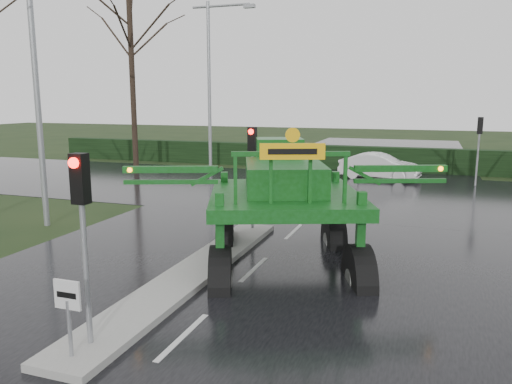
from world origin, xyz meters
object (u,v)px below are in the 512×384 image
(keep_left_sign, at_px, (68,306))
(crop_sprayer, at_px, (220,192))
(traffic_signal_far, at_px, (479,136))
(street_light_left_near, at_px, (41,51))
(traffic_signal_mid, at_px, (252,156))
(street_light_left_far, at_px, (214,72))
(traffic_signal_near, at_px, (82,209))
(white_sedan, at_px, (379,179))

(keep_left_sign, distance_m, crop_sprayer, 4.72)
(crop_sprayer, bearing_deg, keep_left_sign, -120.84)
(traffic_signal_far, xyz_separation_m, street_light_left_near, (-14.69, -14.01, 3.40))
(traffic_signal_mid, bearing_deg, street_light_left_far, 118.86)
(traffic_signal_near, bearing_deg, traffic_signal_mid, 90.00)
(traffic_signal_mid, bearing_deg, crop_sprayer, -80.07)
(street_light_left_near, xyz_separation_m, crop_sprayer, (7.68, -2.99, -3.76))
(street_light_left_far, height_order, white_sedan, street_light_left_far)
(keep_left_sign, xyz_separation_m, traffic_signal_mid, (0.00, 8.99, 1.53))
(white_sedan, bearing_deg, crop_sprayer, -178.17)
(traffic_signal_near, height_order, street_light_left_far, street_light_left_far)
(white_sedan, bearing_deg, street_light_left_far, 101.65)
(traffic_signal_near, height_order, crop_sprayer, crop_sprayer)
(keep_left_sign, height_order, traffic_signal_far, traffic_signal_far)
(street_light_left_near, distance_m, street_light_left_far, 14.00)
(traffic_signal_mid, xyz_separation_m, crop_sprayer, (0.79, -4.49, -0.36))
(street_light_left_far, xyz_separation_m, crop_sprayer, (7.68, -16.99, -3.76))
(street_light_left_near, bearing_deg, white_sedan, 56.08)
(crop_sprayer, bearing_deg, traffic_signal_near, -122.03)
(traffic_signal_mid, height_order, white_sedan, traffic_signal_mid)
(keep_left_sign, bearing_deg, traffic_signal_far, 70.07)
(traffic_signal_mid, distance_m, white_sedan, 13.59)
(traffic_signal_far, xyz_separation_m, street_light_left_far, (-14.69, -0.01, 3.40))
(crop_sprayer, bearing_deg, traffic_signal_far, 46.63)
(traffic_signal_mid, bearing_deg, traffic_signal_far, 58.07)
(traffic_signal_near, distance_m, traffic_signal_far, 22.42)
(white_sedan, bearing_deg, traffic_signal_near, -178.98)
(traffic_signal_mid, bearing_deg, white_sedan, 77.59)
(traffic_signal_mid, distance_m, traffic_signal_far, 14.75)
(crop_sprayer, bearing_deg, white_sedan, 62.27)
(keep_left_sign, xyz_separation_m, street_light_left_near, (-6.89, 7.50, 4.93))
(crop_sprayer, bearing_deg, street_light_left_near, 137.75)
(crop_sprayer, distance_m, white_sedan, 17.78)
(keep_left_sign, distance_m, traffic_signal_mid, 9.12)
(keep_left_sign, xyz_separation_m, crop_sprayer, (0.79, 4.51, 1.17))
(street_light_left_near, bearing_deg, keep_left_sign, -47.41)
(traffic_signal_mid, height_order, traffic_signal_far, same)
(street_light_left_near, distance_m, crop_sprayer, 9.06)
(street_light_left_far, bearing_deg, street_light_left_near, -90.00)
(traffic_signal_near, xyz_separation_m, traffic_signal_far, (7.80, 21.02, 0.00))
(traffic_signal_far, bearing_deg, traffic_signal_near, 69.64)
(traffic_signal_near, relative_size, white_sedan, 0.81)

